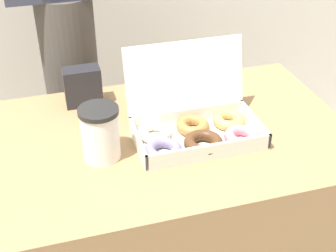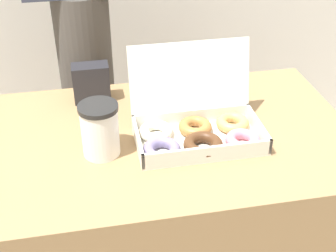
{
  "view_description": "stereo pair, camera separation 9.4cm",
  "coord_description": "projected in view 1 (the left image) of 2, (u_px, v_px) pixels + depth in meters",
  "views": [
    {
      "loc": [
        -0.26,
        -1.04,
        1.43
      ],
      "look_at": [
        0.02,
        -0.06,
        0.77
      ],
      "focal_mm": 50.0,
      "sensor_mm": 36.0,
      "label": 1
    },
    {
      "loc": [
        -0.17,
        -1.06,
        1.43
      ],
      "look_at": [
        0.02,
        -0.06,
        0.77
      ],
      "focal_mm": 50.0,
      "sensor_mm": 36.0,
      "label": 2
    }
  ],
  "objects": [
    {
      "name": "table",
      "position": [
        155.0,
        227.0,
        1.48
      ],
      "size": [
        1.11,
        0.65,
        0.7
      ],
      "color": "#99754C",
      "rests_on": "ground_plane"
    },
    {
      "name": "donut_box",
      "position": [
        196.0,
        127.0,
        1.27
      ],
      "size": [
        0.35,
        0.26,
        0.23
      ],
      "color": "white",
      "rests_on": "table"
    },
    {
      "name": "coffee_cup",
      "position": [
        100.0,
        133.0,
        1.18
      ],
      "size": [
        0.1,
        0.1,
        0.14
      ],
      "color": "white",
      "rests_on": "table"
    },
    {
      "name": "napkin_holder",
      "position": [
        83.0,
        86.0,
        1.41
      ],
      "size": [
        0.11,
        0.06,
        0.12
      ],
      "color": "#232328",
      "rests_on": "table"
    }
  ]
}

